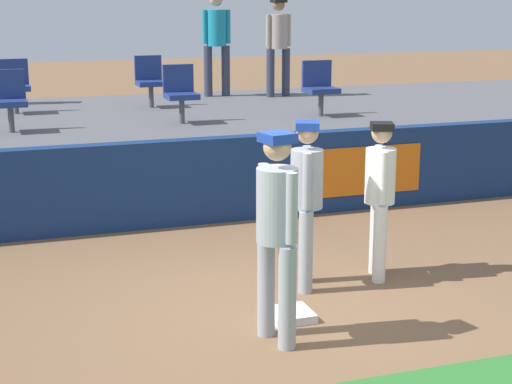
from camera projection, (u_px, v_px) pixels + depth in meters
The scene contains 14 objects.
ground_plane at pixel (301, 321), 7.73m from camera, with size 60.00×60.00×0.00m, color brown.
first_base at pixel (290, 315), 7.78m from camera, with size 0.40×0.40×0.08m, color white.
player_fielder_home at pixel (380, 189), 8.70m from camera, with size 0.45×0.49×1.68m.
player_runner_visitor at pixel (306, 193), 8.39m from camera, with size 0.43×0.46×1.74m.
player_coach_visitor at pixel (277, 223), 7.03m from camera, with size 0.43×0.51×1.87m.
field_wall at pixel (202, 181), 10.89m from camera, with size 18.00×0.26×1.13m.
bleacher_platform at pixel (159, 147), 13.25m from camera, with size 18.00×4.80×1.12m, color #59595E.
seat_front_right at pixel (319, 85), 12.68m from camera, with size 0.48×0.44×0.84m.
seat_front_left at pixel (9, 97), 11.24m from camera, with size 0.45×0.44×0.84m.
seat_front_center at pixel (180, 91), 11.99m from camera, with size 0.45×0.44×0.84m.
seat_back_left at pixel (14, 83), 12.95m from camera, with size 0.46×0.44×0.84m.
seat_back_center at pixel (150, 78), 13.62m from camera, with size 0.45×0.44×0.84m.
spectator_hooded at pixel (217, 37), 14.88m from camera, with size 0.52×0.37×1.84m.
spectator_casual at pixel (278, 40), 14.84m from camera, with size 0.49×0.37×1.75m.
Camera 1 is at (-2.74, -6.70, 3.02)m, focal length 57.97 mm.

